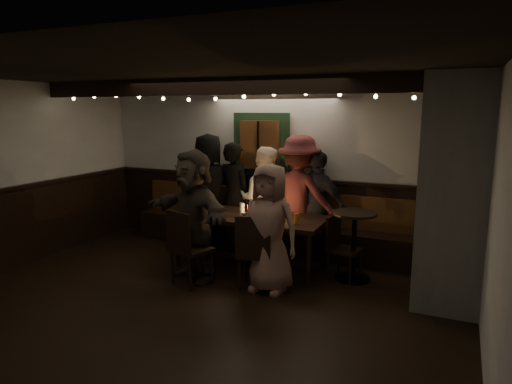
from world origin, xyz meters
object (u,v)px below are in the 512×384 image
at_px(chair_near_right, 254,248).
at_px(person_c, 264,200).
at_px(person_d, 299,196).
at_px(dining_table, 250,220).
at_px(chair_near_left, 186,244).
at_px(person_a, 209,191).
at_px(person_b, 234,196).
at_px(person_e, 318,206).
at_px(high_top, 354,237).
at_px(person_g, 269,228).
at_px(person_f, 193,215).
at_px(chair_end, 339,243).

xyz_separation_m(chair_near_right, person_c, (-0.51, 1.49, 0.28)).
bearing_deg(person_d, dining_table, 67.07).
xyz_separation_m(chair_near_left, person_d, (0.90, 1.73, 0.37)).
bearing_deg(person_a, chair_near_left, 90.69).
xyz_separation_m(person_b, person_e, (1.35, 0.07, -0.05)).
xyz_separation_m(high_top, person_b, (-2.03, 0.56, 0.28)).
bearing_deg(chair_near_left, high_top, 30.09).
bearing_deg(person_b, person_e, -166.45).
bearing_deg(person_g, person_d, 99.00).
bearing_deg(person_d, person_b, 11.81).
distance_m(chair_near_left, person_e, 2.11).
xyz_separation_m(chair_near_left, person_g, (1.01, 0.30, 0.24)).
relative_size(chair_near_right, person_e, 0.59).
bearing_deg(person_f, dining_table, 76.18).
distance_m(chair_near_right, person_f, 0.95).
xyz_separation_m(dining_table, high_top, (1.43, 0.14, -0.12)).
bearing_deg(person_c, chair_end, 143.83).
relative_size(dining_table, person_g, 1.33).
relative_size(chair_end, person_d, 0.46).
relative_size(dining_table, chair_near_left, 2.15).
bearing_deg(person_c, high_top, 147.38).
distance_m(person_d, person_f, 1.74).
bearing_deg(person_d, person_g, 101.78).
distance_m(person_d, person_e, 0.32).
height_order(chair_near_right, person_e, person_e).
xyz_separation_m(high_top, person_g, (-0.87, -0.79, 0.22)).
bearing_deg(person_c, person_e, 170.38).
bearing_deg(person_e, person_d, 19.49).
relative_size(chair_near_right, person_c, 0.58).
xyz_separation_m(dining_table, person_c, (-0.11, 0.76, 0.14)).
relative_size(chair_near_left, person_g, 0.62).
height_order(chair_end, person_d, person_d).
height_order(dining_table, high_top, dining_table).
distance_m(chair_near_left, high_top, 2.17).
relative_size(person_a, person_e, 1.14).
bearing_deg(person_c, person_f, 64.18).
relative_size(dining_table, chair_near_right, 2.20).
relative_size(person_d, person_f, 1.07).
xyz_separation_m(chair_near_right, person_d, (0.06, 1.51, 0.38)).
distance_m(dining_table, person_f, 0.85).
relative_size(high_top, person_e, 0.56).
height_order(chair_near_left, person_a, person_a).
bearing_deg(person_f, high_top, 45.39).
bearing_deg(high_top, chair_near_right, -140.06).
xyz_separation_m(person_a, person_d, (1.48, 0.13, 0.00)).
relative_size(person_c, person_e, 1.02).
relative_size(chair_end, person_g, 0.53).
relative_size(chair_end, person_a, 0.46).
bearing_deg(high_top, person_c, 157.99).
bearing_deg(person_g, person_e, 87.23).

